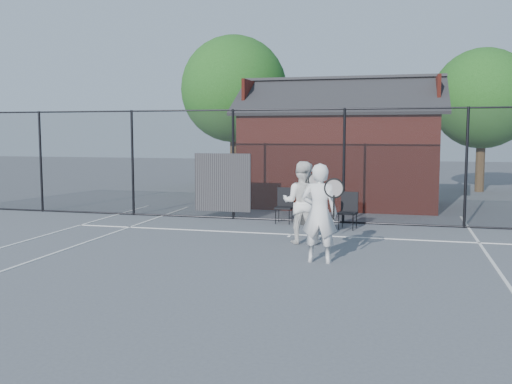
% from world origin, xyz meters
% --- Properties ---
extents(ground, '(80.00, 80.00, 0.00)m').
position_xyz_m(ground, '(0.00, 0.00, 0.00)').
color(ground, '#4D5158').
rests_on(ground, ground).
extents(court_lines, '(11.02, 18.00, 0.01)m').
position_xyz_m(court_lines, '(0.00, -1.32, 0.01)').
color(court_lines, silver).
rests_on(court_lines, ground).
extents(fence, '(22.04, 3.00, 3.00)m').
position_xyz_m(fence, '(-0.30, 5.00, 1.45)').
color(fence, black).
rests_on(fence, ground).
extents(clubhouse, '(6.50, 4.36, 4.19)m').
position_xyz_m(clubhouse, '(0.50, 9.00, 1.61)').
color(clubhouse, maroon).
rests_on(clubhouse, ground).
extents(tree_left, '(4.48, 4.48, 6.44)m').
position_xyz_m(tree_left, '(-4.50, 13.50, 4.19)').
color(tree_left, '#342715').
rests_on(tree_left, ground).
extents(tree_right, '(3.97, 3.97, 5.70)m').
position_xyz_m(tree_right, '(5.50, 14.50, 3.71)').
color(tree_right, '#342715').
rests_on(tree_right, ground).
extents(player_front, '(0.82, 0.61, 1.81)m').
position_xyz_m(player_front, '(1.03, 0.33, 0.91)').
color(player_front, silver).
rests_on(player_front, ground).
extents(player_back, '(0.96, 0.71, 1.76)m').
position_xyz_m(player_back, '(0.41, 2.05, 0.88)').
color(player_back, white).
rests_on(player_back, ground).
extents(chair_left, '(0.49, 0.50, 0.89)m').
position_xyz_m(chair_left, '(1.20, 4.10, 0.44)').
color(chair_left, black).
rests_on(chair_left, ground).
extents(chair_right, '(0.44, 0.46, 0.90)m').
position_xyz_m(chair_right, '(-0.50, 4.60, 0.45)').
color(chair_right, black).
rests_on(chair_right, ground).
extents(waste_bin, '(0.60, 0.60, 0.76)m').
position_xyz_m(waste_bin, '(0.19, 4.60, 0.38)').
color(waste_bin, black).
rests_on(waste_bin, ground).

